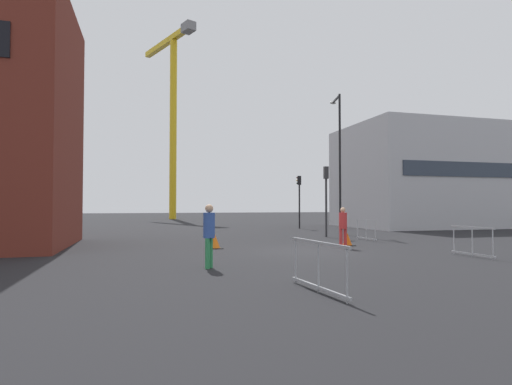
% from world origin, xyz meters
% --- Properties ---
extents(ground, '(160.00, 160.00, 0.00)m').
position_xyz_m(ground, '(0.00, 0.00, 0.00)').
color(ground, black).
extents(office_block, '(13.92, 9.71, 8.42)m').
position_xyz_m(office_block, '(17.32, 14.63, 4.21)').
color(office_block, '#B7B7BC').
rests_on(office_block, ground).
extents(construction_crane, '(6.01, 12.34, 24.35)m').
position_xyz_m(construction_crane, '(-2.59, 38.97, 15.40)').
color(construction_crane, gold).
rests_on(construction_crane, ground).
extents(streetlamp_tall, '(0.69, 1.96, 8.88)m').
position_xyz_m(streetlamp_tall, '(5.77, 8.31, 5.17)').
color(streetlamp_tall, black).
rests_on(streetlamp_tall, ground).
extents(traffic_light_median, '(0.28, 0.38, 4.07)m').
position_xyz_m(traffic_light_median, '(3.95, 6.36, 2.73)').
color(traffic_light_median, '#2D2D30').
rests_on(traffic_light_median, ground).
extents(traffic_light_crosswalk, '(0.39, 0.34, 4.11)m').
position_xyz_m(traffic_light_crosswalk, '(5.53, 14.63, 2.75)').
color(traffic_light_crosswalk, black).
rests_on(traffic_light_crosswalk, ground).
extents(pedestrian_walking, '(0.34, 0.34, 1.87)m').
position_xyz_m(pedestrian_walking, '(-4.38, -3.51, 1.10)').
color(pedestrian_walking, '#2D844C').
rests_on(pedestrian_walking, ground).
extents(pedestrian_waiting, '(0.34, 0.34, 1.75)m').
position_xyz_m(pedestrian_waiting, '(2.04, 0.58, 1.02)').
color(pedestrian_waiting, red).
rests_on(pedestrian_waiting, ground).
extents(safety_barrier_left_run, '(0.31, 2.37, 1.08)m').
position_xyz_m(safety_barrier_left_run, '(-2.64, -7.39, 0.56)').
color(safety_barrier_left_run, '#9EA0A5').
rests_on(safety_barrier_left_run, ground).
extents(safety_barrier_rear, '(0.18, 1.88, 1.08)m').
position_xyz_m(safety_barrier_rear, '(5.09, -3.35, 0.56)').
color(safety_barrier_rear, '#B2B5BA').
rests_on(safety_barrier_rear, ground).
extents(safety_barrier_front, '(0.15, 1.81, 1.08)m').
position_xyz_m(safety_barrier_front, '(5.04, 3.83, 0.56)').
color(safety_barrier_front, '#B2B5BA').
rests_on(safety_barrier_front, ground).
extents(traffic_cone_striped, '(0.67, 0.67, 0.67)m').
position_xyz_m(traffic_cone_striped, '(-3.32, 1.86, 0.31)').
color(traffic_cone_striped, black).
rests_on(traffic_cone_striped, ground).
extents(traffic_cone_orange, '(0.57, 0.57, 0.58)m').
position_xyz_m(traffic_cone_orange, '(2.71, 1.46, 0.27)').
color(traffic_cone_orange, black).
rests_on(traffic_cone_orange, ground).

